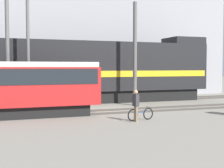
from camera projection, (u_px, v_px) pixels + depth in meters
The scene contains 11 objects.
ground_plane at pixel (107, 110), 21.42m from camera, with size 120.00×120.00×0.00m, color gray.
track_near at pixel (113, 111), 20.31m from camera, with size 60.00×1.50×0.14m.
track_far at pixel (89, 102), 25.99m from camera, with size 60.00×1.51×0.14m.
building_backdrop at pixel (71, 31), 32.34m from camera, with size 33.48×6.00×13.35m.
freight_locomotive at pixel (99, 71), 26.16m from camera, with size 19.39×3.04×5.63m.
streetcar at pixel (12, 86), 18.15m from camera, with size 10.09×2.54×3.26m.
bicycle at pixel (141, 114), 17.22m from camera, with size 1.68×0.51×0.73m.
person at pixel (136, 102), 16.84m from camera, with size 0.28×0.39×1.72m.
utility_pole_left at pixel (7, 50), 20.82m from camera, with size 0.26×0.26×8.21m.
utility_pole_center at pixel (28, 48), 21.25m from camera, with size 0.22×0.22×8.55m.
utility_pole_right at pixel (135, 54), 23.88m from camera, with size 0.30×0.30×7.92m.
Camera 1 is at (-6.72, -20.21, 2.95)m, focal length 50.00 mm.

